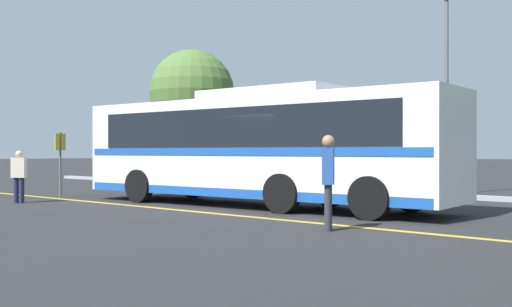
{
  "coord_description": "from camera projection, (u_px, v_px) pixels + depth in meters",
  "views": [
    {
      "loc": [
        10.68,
        -12.82,
        1.55
      ],
      "look_at": [
        -0.35,
        0.02,
        1.49
      ],
      "focal_mm": 42.0,
      "sensor_mm": 36.0,
      "label": 1
    }
  ],
  "objects": [
    {
      "name": "pedestrian_0",
      "position": [
        19.0,
        174.0,
        17.98
      ],
      "size": [
        0.47,
        0.43,
        1.57
      ],
      "rotation": [
        0.0,
        0.0,
        0.66
      ],
      "color": "#191E38",
      "rests_on": "ground_plane"
    },
    {
      "name": "transit_bus",
      "position": [
        256.0,
        146.0,
        16.93
      ],
      "size": [
        11.94,
        3.15,
        3.27
      ],
      "rotation": [
        0.0,
        0.0,
        1.63
      ],
      "color": "silver",
      "rests_on": "ground_plane"
    },
    {
      "name": "tree_0",
      "position": [
        192.0,
        92.0,
        30.49
      ],
      "size": [
        4.31,
        4.31,
        6.74
      ],
      "color": "#513823",
      "rests_on": "ground_plane"
    },
    {
      "name": "bus_stop_sign",
      "position": [
        60.0,
        156.0,
        20.13
      ],
      "size": [
        0.07,
        0.4,
        2.2
      ],
      "rotation": [
        0.0,
        0.0,
        1.63
      ],
      "color": "#59595E",
      "rests_on": "ground_plane"
    },
    {
      "name": "pedestrian_1",
      "position": [
        328.0,
        176.0,
        11.67
      ],
      "size": [
        0.4,
        0.47,
        1.87
      ],
      "rotation": [
        0.0,
        0.0,
        5.24
      ],
      "color": "#2D2D33",
      "rests_on": "ground_plane"
    },
    {
      "name": "parked_car_1",
      "position": [
        235.0,
        171.0,
        24.71
      ],
      "size": [
        4.17,
        2.08,
        1.48
      ],
      "rotation": [
        0.0,
        0.0,
        1.58
      ],
      "color": "#9E9EA3",
      "rests_on": "ground_plane"
    },
    {
      "name": "curb_strip",
      "position": [
        368.0,
        192.0,
        21.64
      ],
      "size": [
        39.52,
        0.36,
        0.15
      ],
      "primitive_type": "cube",
      "color": "#99999E",
      "rests_on": "ground_plane"
    },
    {
      "name": "parked_car_0",
      "position": [
        148.0,
        168.0,
        28.48
      ],
      "size": [
        4.1,
        1.9,
        1.56
      ],
      "rotation": [
        0.0,
        0.0,
        1.55
      ],
      "color": "black",
      "rests_on": "ground_plane"
    },
    {
      "name": "lane_strip_0",
      "position": [
        200.0,
        212.0,
        15.27
      ],
      "size": [
        31.52,
        0.2,
        0.01
      ],
      "primitive_type": "cube",
      "rotation": [
        0.0,
        0.0,
        1.57
      ],
      "color": "gold",
      "rests_on": "ground_plane"
    },
    {
      "name": "street_lamp",
      "position": [
        447.0,
        51.0,
        21.12
      ],
      "size": [
        0.48,
        0.48,
        7.37
      ],
      "color": "#59595E",
      "rests_on": "ground_plane"
    },
    {
      "name": "ground_plane",
      "position": [
        265.0,
        207.0,
        16.69
      ],
      "size": [
        220.0,
        220.0,
        0.0
      ],
      "primitive_type": "plane",
      "color": "#262628"
    }
  ]
}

